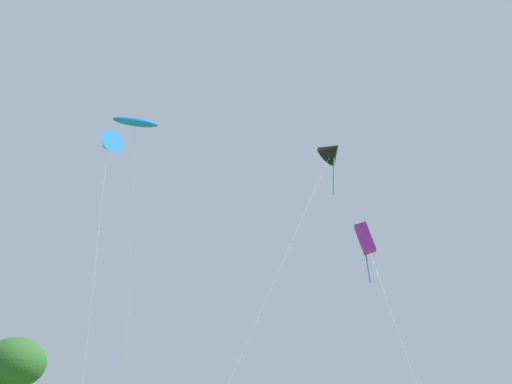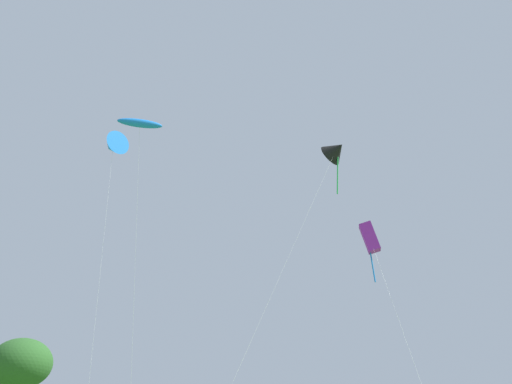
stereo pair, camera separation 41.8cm
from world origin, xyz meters
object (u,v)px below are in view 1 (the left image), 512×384
(park_tree_0, at_px, (15,364))
(kite_flying_2, at_px, (332,151))
(kite_flying_0, at_px, (136,122))
(kite_flying_6, at_px, (365,239))
(kite_flying_3, at_px, (108,144))

(park_tree_0, bearing_deg, kite_flying_2, 6.60)
(kite_flying_0, xyz_separation_m, kite_flying_6, (17.80, 3.88, -9.75))
(kite_flying_0, distance_m, park_tree_0, 20.05)
(kite_flying_6, bearing_deg, kite_flying_3, 177.98)
(kite_flying_3, bearing_deg, kite_flying_0, -45.87)
(kite_flying_0, relative_size, kite_flying_3, 0.94)
(kite_flying_0, distance_m, kite_flying_3, 6.57)
(kite_flying_0, distance_m, kite_flying_2, 16.16)
(kite_flying_0, height_order, kite_flying_6, kite_flying_0)
(kite_flying_3, bearing_deg, park_tree_0, -109.38)
(kite_flying_0, relative_size, park_tree_0, 3.27)
(kite_flying_2, relative_size, kite_flying_3, 0.85)
(kite_flying_2, bearing_deg, kite_flying_0, -173.67)
(kite_flying_0, xyz_separation_m, park_tree_0, (-6.46, -0.82, -18.97))
(kite_flying_6, bearing_deg, kite_flying_2, -133.80)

